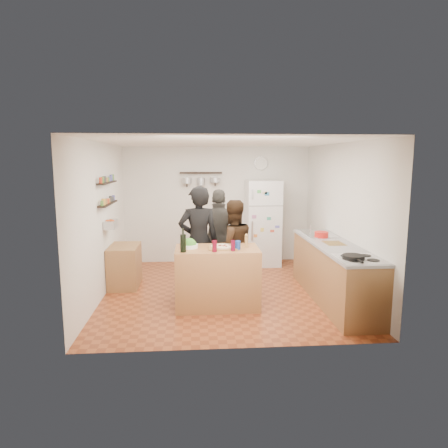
{
  "coord_description": "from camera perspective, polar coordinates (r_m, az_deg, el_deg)",
  "views": [
    {
      "loc": [
        -0.49,
        -6.53,
        2.22
      ],
      "look_at": [
        0.0,
        0.1,
        1.15
      ],
      "focal_mm": 32.0,
      "sensor_mm": 36.0,
      "label": 1
    }
  ],
  "objects": [
    {
      "name": "pot_rack",
      "position": [
        8.54,
        -3.31,
        7.3
      ],
      "size": [
        0.9,
        0.04,
        0.04
      ],
      "primitive_type": "cube",
      "color": "black",
      "rests_on": "back_wall"
    },
    {
      "name": "side_table",
      "position": [
        7.32,
        -13.99,
        -5.82
      ],
      "size": [
        0.5,
        0.8,
        0.73
      ],
      "primitive_type": "cube",
      "color": "olive",
      "rests_on": "floor"
    },
    {
      "name": "person_center",
      "position": [
        6.59,
        1.22,
        -3.39
      ],
      "size": [
        0.9,
        0.77,
        1.58
      ],
      "primitive_type": "imported",
      "rotation": [
        0.0,
        0.0,
        3.4
      ],
      "color": "black",
      "rests_on": "floor"
    },
    {
      "name": "wine_glass_far",
      "position": [
        5.81,
        1.28,
        -3.1
      ],
      "size": [
        0.06,
        0.06,
        0.15
      ],
      "primitive_type": "cylinder",
      "color": "#59071E",
      "rests_on": "prep_island"
    },
    {
      "name": "pizza",
      "position": [
        5.98,
        -0.22,
        -3.22
      ],
      "size": [
        0.34,
        0.34,
        0.02
      ],
      "primitive_type": "cylinder",
      "color": "beige",
      "rests_on": "pizza_board"
    },
    {
      "name": "skillet",
      "position": [
        5.57,
        18.01,
        -4.51
      ],
      "size": [
        0.29,
        0.29,
        0.06
      ],
      "primitive_type": "cylinder",
      "color": "black",
      "rests_on": "stove_top"
    },
    {
      "name": "wine_glass_near",
      "position": [
        5.75,
        -1.36,
        -3.18
      ],
      "size": [
        0.07,
        0.07,
        0.16
      ],
      "primitive_type": "cylinder",
      "color": "#5C0719",
      "rests_on": "prep_island"
    },
    {
      "name": "room_shell",
      "position": [
        7.01,
        -0.17,
        1.18
      ],
      "size": [
        4.2,
        4.2,
        4.2
      ],
      "color": "brown",
      "rests_on": "ground"
    },
    {
      "name": "stove_top",
      "position": [
        5.64,
        18.82,
        -4.77
      ],
      "size": [
        0.6,
        0.62,
        0.02
      ],
      "primitive_type": "cube",
      "color": "white",
      "rests_on": "counter_run"
    },
    {
      "name": "person_left",
      "position": [
        6.57,
        -3.65,
        -2.42
      ],
      "size": [
        0.7,
        0.5,
        1.81
      ],
      "primitive_type": "imported",
      "rotation": [
        0.0,
        0.0,
        3.25
      ],
      "color": "black",
      "rests_on": "floor"
    },
    {
      "name": "produce_basket",
      "position": [
        6.96,
        -15.86,
        -0.05
      ],
      "size": [
        0.18,
        0.35,
        0.14
      ],
      "primitive_type": "cube",
      "color": "silver",
      "rests_on": "left_wall"
    },
    {
      "name": "red_bowl",
      "position": [
        6.96,
        13.75,
        -1.48
      ],
      "size": [
        0.23,
        0.23,
        0.1
      ],
      "primitive_type": "cylinder",
      "color": "red",
      "rests_on": "counter_run"
    },
    {
      "name": "pizza_board",
      "position": [
        5.99,
        -0.22,
        -3.39
      ],
      "size": [
        0.42,
        0.34,
        0.02
      ],
      "primitive_type": "cube",
      "color": "olive",
      "rests_on": "prep_island"
    },
    {
      "name": "spice_shelf_upper",
      "position": [
        6.89,
        -16.36,
        5.7
      ],
      "size": [
        0.12,
        1.0,
        0.02
      ],
      "primitive_type": "cube",
      "color": "black",
      "rests_on": "left_wall"
    },
    {
      "name": "fridge",
      "position": [
        8.51,
        5.57,
        0.17
      ],
      "size": [
        0.7,
        0.68,
        1.8
      ],
      "primitive_type": "cube",
      "color": "white",
      "rests_on": "floor"
    },
    {
      "name": "wall_clock",
      "position": [
        8.73,
        5.33,
        8.63
      ],
      "size": [
        0.3,
        0.03,
        0.3
      ],
      "primitive_type": "cylinder",
      "rotation": [
        1.57,
        0.0,
        0.0
      ],
      "color": "silver",
      "rests_on": "back_wall"
    },
    {
      "name": "pepper_mill",
      "position": [
        6.08,
        3.22,
        -2.55
      ],
      "size": [
        0.05,
        0.05,
        0.16
      ],
      "primitive_type": "cylinder",
      "color": "#A87E46",
      "rests_on": "prep_island"
    },
    {
      "name": "prep_island",
      "position": [
        6.12,
        -0.98,
        -7.62
      ],
      "size": [
        1.25,
        0.72,
        0.91
      ],
      "primitive_type": "cube",
      "color": "#A8753D",
      "rests_on": "floor"
    },
    {
      "name": "salad_bowl",
      "position": [
        6.04,
        -5.01,
        -3.16
      ],
      "size": [
        0.27,
        0.27,
        0.05
      ],
      "primitive_type": "cylinder",
      "color": "white",
      "rests_on": "prep_island"
    },
    {
      "name": "counter_run",
      "position": [
        6.61,
        15.4,
        -6.72
      ],
      "size": [
        0.63,
        2.63,
        0.9
      ],
      "primitive_type": "cube",
      "color": "#9E7042",
      "rests_on": "floor"
    },
    {
      "name": "wine_bottle",
      "position": [
        5.76,
        -5.86,
        -2.75
      ],
      "size": [
        0.08,
        0.08,
        0.26
      ],
      "primitive_type": "cylinder",
      "color": "black",
      "rests_on": "prep_island"
    },
    {
      "name": "cutting_board",
      "position": [
        6.54,
        15.45,
        -2.75
      ],
      "size": [
        0.3,
        0.4,
        0.02
      ],
      "primitive_type": "cube",
      "color": "olive",
      "rests_on": "counter_run"
    },
    {
      "name": "salt_canister",
      "position": [
        5.9,
        1.98,
        -3.04
      ],
      "size": [
        0.08,
        0.08,
        0.13
      ],
      "primitive_type": "cylinder",
      "color": "navy",
      "rests_on": "prep_island"
    },
    {
      "name": "spice_shelf_lower",
      "position": [
        6.92,
        -16.23,
        2.81
      ],
      "size": [
        0.12,
        1.0,
        0.02
      ],
      "primitive_type": "cube",
      "color": "black",
      "rests_on": "left_wall"
    },
    {
      "name": "person_back",
      "position": [
        7.12,
        -0.61,
        -1.9
      ],
      "size": [
        1.04,
        0.51,
        1.71
      ],
      "primitive_type": "imported",
      "rotation": [
        0.0,
        0.0,
        3.04
      ],
      "color": "#2E2C29",
      "rests_on": "floor"
    },
    {
      "name": "sink",
      "position": [
        7.29,
        13.33,
        -1.42
      ],
      "size": [
        0.5,
        0.8,
        0.03
      ],
      "primitive_type": "cube",
      "color": "silver",
      "rests_on": "counter_run"
    }
  ]
}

